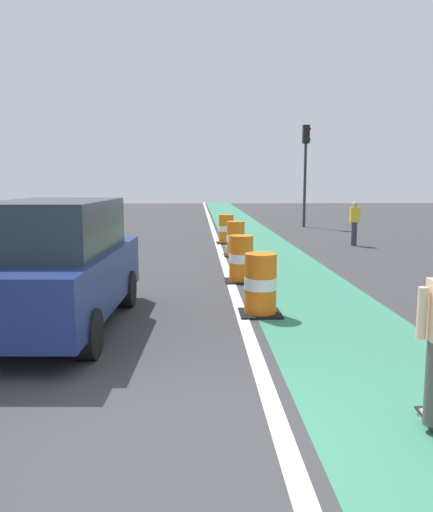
# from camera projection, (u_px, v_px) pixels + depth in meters

# --- Properties ---
(ground_plane) EXTENTS (100.00, 100.00, 0.00)m
(ground_plane) POSITION_uv_depth(u_px,v_px,m) (184.00, 448.00, 4.53)
(ground_plane) COLOR #38383A
(bike_lane_strip) EXTENTS (2.50, 80.00, 0.01)m
(bike_lane_strip) POSITION_uv_depth(u_px,v_px,m) (268.00, 254.00, 16.49)
(bike_lane_strip) COLOR #387F60
(bike_lane_strip) RESTS_ON ground
(lane_divider_stripe) EXTENTS (0.20, 80.00, 0.01)m
(lane_divider_stripe) POSITION_uv_depth(u_px,v_px,m) (221.00, 254.00, 16.43)
(lane_divider_stripe) COLOR silver
(lane_divider_stripe) RESTS_ON ground
(parked_suv_nearest) EXTENTS (2.07, 4.68, 2.04)m
(parked_suv_nearest) POSITION_uv_depth(u_px,v_px,m) (57.00, 264.00, 8.07)
(parked_suv_nearest) COLOR navy
(parked_suv_nearest) RESTS_ON ground
(traffic_barrel_front) EXTENTS (0.73, 0.73, 1.09)m
(traffic_barrel_front) POSITION_uv_depth(u_px,v_px,m) (260.00, 285.00, 8.98)
(traffic_barrel_front) COLOR orange
(traffic_barrel_front) RESTS_ON ground
(traffic_barrel_mid) EXTENTS (0.73, 0.73, 1.09)m
(traffic_barrel_mid) POSITION_uv_depth(u_px,v_px,m) (241.00, 259.00, 11.92)
(traffic_barrel_mid) COLOR orange
(traffic_barrel_mid) RESTS_ON ground
(traffic_barrel_back) EXTENTS (0.73, 0.73, 1.09)m
(traffic_barrel_back) POSITION_uv_depth(u_px,v_px,m) (236.00, 239.00, 16.05)
(traffic_barrel_back) COLOR orange
(traffic_barrel_back) RESTS_ON ground
(traffic_barrel_far) EXTENTS (0.73, 0.73, 1.09)m
(traffic_barrel_far) POSITION_uv_depth(u_px,v_px,m) (226.00, 229.00, 19.29)
(traffic_barrel_far) COLOR orange
(traffic_barrel_far) RESTS_ON ground
(traffic_light_corner) EXTENTS (0.41, 0.32, 5.10)m
(traffic_light_corner) POSITION_uv_depth(u_px,v_px,m) (306.00, 158.00, 25.75)
(traffic_light_corner) COLOR #2D2D2D
(traffic_light_corner) RESTS_ON ground
(pedestrian_crossing) EXTENTS (0.34, 0.20, 1.61)m
(pedestrian_crossing) POSITION_uv_depth(u_px,v_px,m) (355.00, 222.00, 18.59)
(pedestrian_crossing) COLOR #33333D
(pedestrian_crossing) RESTS_ON ground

